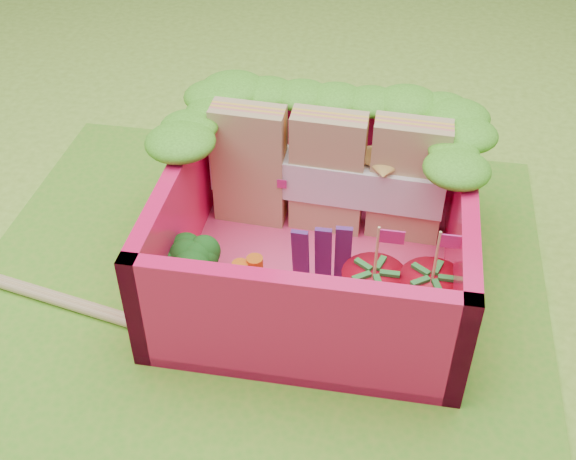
{
  "coord_description": "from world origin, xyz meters",
  "views": [
    {
      "loc": [
        0.55,
        -2.22,
        2.31
      ],
      "look_at": [
        0.13,
        0.21,
        0.28
      ],
      "focal_mm": 45.0,
      "sensor_mm": 36.0,
      "label": 1
    }
  ],
  "objects_px": {
    "bento_box": "(317,229)",
    "chopsticks": "(21,287)",
    "sandwich_stack": "(328,173)",
    "strawberry_right": "(429,301)",
    "broccoli": "(189,262)",
    "strawberry_left": "(372,296)"
  },
  "relations": [
    {
      "from": "bento_box",
      "to": "chopsticks",
      "type": "height_order",
      "value": "bento_box"
    },
    {
      "from": "bento_box",
      "to": "strawberry_right",
      "type": "bearing_deg",
      "value": -28.97
    },
    {
      "from": "sandwich_stack",
      "to": "strawberry_left",
      "type": "distance_m",
      "value": 0.69
    },
    {
      "from": "strawberry_right",
      "to": "strawberry_left",
      "type": "bearing_deg",
      "value": -177.25
    },
    {
      "from": "strawberry_left",
      "to": "broccoli",
      "type": "bearing_deg",
      "value": 178.71
    },
    {
      "from": "bento_box",
      "to": "strawberry_right",
      "type": "height_order",
      "value": "strawberry_right"
    },
    {
      "from": "strawberry_right",
      "to": "chopsticks",
      "type": "xyz_separation_m",
      "value": [
        -1.79,
        -0.05,
        -0.17
      ]
    },
    {
      "from": "broccoli",
      "to": "strawberry_right",
      "type": "xyz_separation_m",
      "value": [
        1.01,
        -0.01,
        -0.06
      ]
    },
    {
      "from": "strawberry_left",
      "to": "chopsticks",
      "type": "height_order",
      "value": "strawberry_left"
    },
    {
      "from": "bento_box",
      "to": "chopsticks",
      "type": "distance_m",
      "value": 1.36
    },
    {
      "from": "broccoli",
      "to": "chopsticks",
      "type": "bearing_deg",
      "value": -175.62
    },
    {
      "from": "strawberry_right",
      "to": "chopsticks",
      "type": "distance_m",
      "value": 1.8
    },
    {
      "from": "strawberry_right",
      "to": "broccoli",
      "type": "bearing_deg",
      "value": 179.63
    },
    {
      "from": "bento_box",
      "to": "broccoli",
      "type": "xyz_separation_m",
      "value": [
        -0.51,
        -0.27,
        -0.03
      ]
    },
    {
      "from": "strawberry_left",
      "to": "sandwich_stack",
      "type": "bearing_deg",
      "value": 113.38
    },
    {
      "from": "bento_box",
      "to": "strawberry_left",
      "type": "xyz_separation_m",
      "value": [
        0.27,
        -0.29,
        -0.09
      ]
    },
    {
      "from": "sandwich_stack",
      "to": "strawberry_left",
      "type": "xyz_separation_m",
      "value": [
        0.26,
        -0.61,
        -0.16
      ]
    },
    {
      "from": "bento_box",
      "to": "chopsticks",
      "type": "bearing_deg",
      "value": -165.66
    },
    {
      "from": "sandwich_stack",
      "to": "broccoli",
      "type": "distance_m",
      "value": 0.79
    },
    {
      "from": "bento_box",
      "to": "sandwich_stack",
      "type": "bearing_deg",
      "value": 89.02
    },
    {
      "from": "broccoli",
      "to": "chopsticks",
      "type": "relative_size",
      "value": 0.13
    },
    {
      "from": "strawberry_right",
      "to": "chopsticks",
      "type": "bearing_deg",
      "value": -178.29
    }
  ]
}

